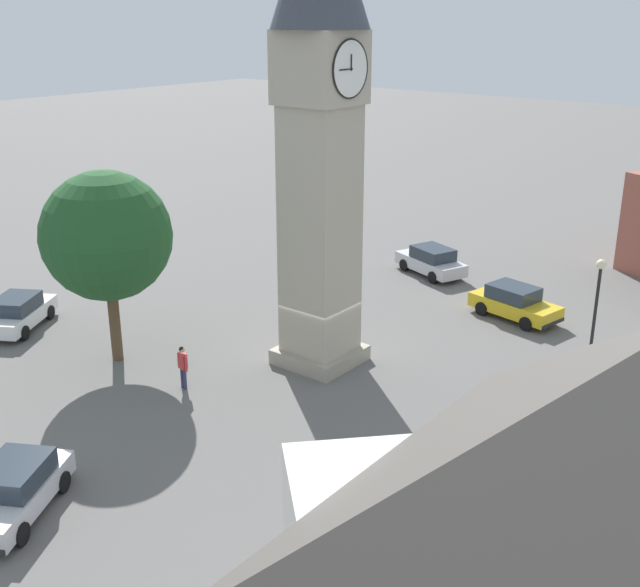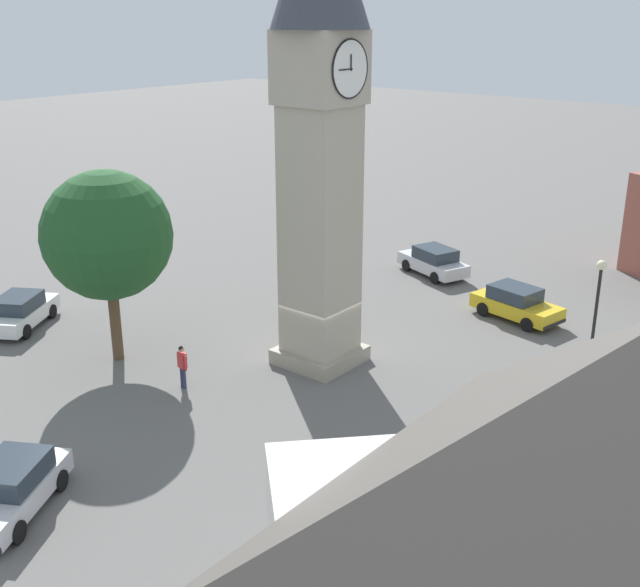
{
  "view_description": "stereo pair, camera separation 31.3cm",
  "coord_description": "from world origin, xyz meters",
  "px_view_note": "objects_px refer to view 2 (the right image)",
  "views": [
    {
      "loc": [
        22.6,
        17.98,
        13.32
      ],
      "look_at": [
        0.0,
        0.0,
        2.91
      ],
      "focal_mm": 44.15,
      "sensor_mm": 36.0,
      "label": 1
    },
    {
      "loc": [
        22.41,
        18.22,
        13.32
      ],
      "look_at": [
        0.0,
        0.0,
        2.91
      ],
      "focal_mm": 44.15,
      "sensor_mm": 36.0,
      "label": 2
    }
  ],
  "objects_px": {
    "car_white_side": "(20,311)",
    "clock_tower": "(320,91)",
    "pedestrian": "(182,363)",
    "tree": "(107,236)",
    "car_red_corner": "(434,261)",
    "car_silver_kerb": "(12,488)",
    "car_blue_kerb": "(516,303)",
    "lamp_post": "(597,302)"
  },
  "relations": [
    {
      "from": "car_white_side",
      "to": "clock_tower",
      "type": "bearing_deg",
      "value": 113.85
    },
    {
      "from": "clock_tower",
      "to": "car_white_side",
      "type": "relative_size",
      "value": 4.13
    },
    {
      "from": "pedestrian",
      "to": "tree",
      "type": "bearing_deg",
      "value": -91.61
    },
    {
      "from": "clock_tower",
      "to": "car_white_side",
      "type": "distance_m",
      "value": 16.94
    },
    {
      "from": "car_red_corner",
      "to": "tree",
      "type": "distance_m",
      "value": 18.35
    },
    {
      "from": "car_silver_kerb",
      "to": "pedestrian",
      "type": "relative_size",
      "value": 2.61
    },
    {
      "from": "pedestrian",
      "to": "car_blue_kerb",
      "type": "bearing_deg",
      "value": 155.52
    },
    {
      "from": "car_red_corner",
      "to": "car_white_side",
      "type": "bearing_deg",
      "value": -30.0
    },
    {
      "from": "car_silver_kerb",
      "to": "pedestrian",
      "type": "distance_m",
      "value": 8.51
    },
    {
      "from": "car_white_side",
      "to": "tree",
      "type": "distance_m",
      "value": 7.51
    },
    {
      "from": "car_white_side",
      "to": "pedestrian",
      "type": "relative_size",
      "value": 2.6
    },
    {
      "from": "car_white_side",
      "to": "lamp_post",
      "type": "bearing_deg",
      "value": 115.6
    },
    {
      "from": "car_silver_kerb",
      "to": "pedestrian",
      "type": "bearing_deg",
      "value": -165.23
    },
    {
      "from": "clock_tower",
      "to": "car_silver_kerb",
      "type": "distance_m",
      "value": 16.52
    },
    {
      "from": "car_blue_kerb",
      "to": "car_silver_kerb",
      "type": "distance_m",
      "value": 22.92
    },
    {
      "from": "tree",
      "to": "pedestrian",
      "type": "bearing_deg",
      "value": 88.39
    },
    {
      "from": "car_red_corner",
      "to": "tree",
      "type": "bearing_deg",
      "value": -13.97
    },
    {
      "from": "car_red_corner",
      "to": "tree",
      "type": "height_order",
      "value": "tree"
    },
    {
      "from": "pedestrian",
      "to": "tree",
      "type": "relative_size",
      "value": 0.22
    },
    {
      "from": "clock_tower",
      "to": "pedestrian",
      "type": "height_order",
      "value": "clock_tower"
    },
    {
      "from": "clock_tower",
      "to": "lamp_post",
      "type": "bearing_deg",
      "value": 117.95
    },
    {
      "from": "car_blue_kerb",
      "to": "pedestrian",
      "type": "height_order",
      "value": "pedestrian"
    },
    {
      "from": "car_silver_kerb",
      "to": "car_red_corner",
      "type": "xyz_separation_m",
      "value": [
        -25.62,
        -1.93,
        0.0
      ]
    },
    {
      "from": "car_red_corner",
      "to": "pedestrian",
      "type": "distance_m",
      "value": 17.4
    },
    {
      "from": "car_blue_kerb",
      "to": "car_silver_kerb",
      "type": "xyz_separation_m",
      "value": [
        22.51,
        -4.34,
        0.0
      ]
    },
    {
      "from": "car_blue_kerb",
      "to": "tree",
      "type": "bearing_deg",
      "value": -36.72
    },
    {
      "from": "car_blue_kerb",
      "to": "lamp_post",
      "type": "relative_size",
      "value": 0.89
    },
    {
      "from": "car_blue_kerb",
      "to": "pedestrian",
      "type": "xyz_separation_m",
      "value": [
        14.28,
        -6.5,
        0.25
      ]
    },
    {
      "from": "car_red_corner",
      "to": "car_white_side",
      "type": "height_order",
      "value": "same"
    },
    {
      "from": "car_white_side",
      "to": "pedestrian",
      "type": "distance_m",
      "value": 10.13
    },
    {
      "from": "tree",
      "to": "car_silver_kerb",
      "type": "bearing_deg",
      "value": 36.78
    },
    {
      "from": "car_silver_kerb",
      "to": "car_red_corner",
      "type": "relative_size",
      "value": 0.99
    },
    {
      "from": "car_blue_kerb",
      "to": "car_red_corner",
      "type": "height_order",
      "value": "same"
    },
    {
      "from": "car_red_corner",
      "to": "lamp_post",
      "type": "xyz_separation_m",
      "value": [
        7.52,
        11.37,
        2.52
      ]
    },
    {
      "from": "car_silver_kerb",
      "to": "lamp_post",
      "type": "height_order",
      "value": "lamp_post"
    },
    {
      "from": "car_red_corner",
      "to": "pedestrian",
      "type": "relative_size",
      "value": 2.64
    },
    {
      "from": "clock_tower",
      "to": "tree",
      "type": "relative_size",
      "value": 2.36
    },
    {
      "from": "tree",
      "to": "car_blue_kerb",
      "type": "bearing_deg",
      "value": 143.28
    },
    {
      "from": "car_blue_kerb",
      "to": "car_red_corner",
      "type": "relative_size",
      "value": 0.98
    },
    {
      "from": "car_blue_kerb",
      "to": "tree",
      "type": "relative_size",
      "value": 0.57
    },
    {
      "from": "car_blue_kerb",
      "to": "pedestrian",
      "type": "relative_size",
      "value": 2.59
    },
    {
      "from": "clock_tower",
      "to": "car_blue_kerb",
      "type": "distance_m",
      "value": 14.08
    }
  ]
}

